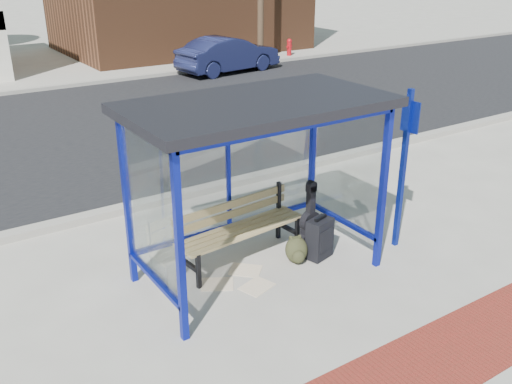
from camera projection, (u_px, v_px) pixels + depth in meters
ground at (258, 272)px, 7.86m from camera, size 120.00×120.00×0.00m
brick_paver_strip at (398, 382)px, 5.85m from camera, size 60.00×1.00×0.01m
curb_near at (167, 198)px, 10.06m from camera, size 60.00×0.25×0.12m
street_asphalt at (78, 131)px, 14.01m from camera, size 60.00×10.00×0.00m
curb_far at (28, 90)px, 17.91m from camera, size 60.00×0.25×0.12m
far_sidewalk at (15, 81)px, 19.39m from camera, size 60.00×4.00×0.01m
bus_shelter at (255, 126)px, 7.10m from camera, size 3.30×1.80×2.42m
bench at (239, 226)px, 8.00m from camera, size 1.99×0.66×0.92m
guitar_bag at (310, 228)px, 8.24m from camera, size 0.40×0.15×1.06m
suitcase at (320, 239)px, 8.13m from camera, size 0.42×0.33×0.66m
backpack at (297, 251)px, 8.04m from camera, size 0.39×0.37×0.39m
sign_post at (404, 161)px, 8.09m from camera, size 0.10×0.30×2.38m
newspaper_a at (217, 284)px, 7.57m from camera, size 0.53×0.50×0.01m
newspaper_b at (257, 287)px, 7.52m from camera, size 0.50×0.44×0.01m
newspaper_c at (245, 270)px, 7.90m from camera, size 0.54×0.54×0.01m
parked_car at (228, 54)px, 20.65m from camera, size 4.03×1.86×1.28m
fire_hydrant at (289, 46)px, 24.03m from camera, size 0.32×0.21×0.71m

